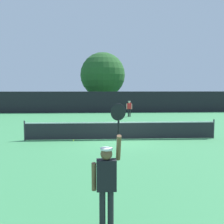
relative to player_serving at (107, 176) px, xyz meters
The scene contains 10 objects.
ground_plane 9.46m from the player_serving, 82.93° to the left, with size 120.00×120.00×0.00m, color #387F4C.
tennis_net 9.41m from the player_serving, 82.93° to the left, with size 10.46×0.08×1.07m.
perimeter_fence 26.01m from the player_serving, 87.45° to the left, with size 31.95×0.12×2.46m, color black.
player_serving is the anchor object (origin of this frame).
player_receiving 21.29m from the player_serving, 81.70° to the left, with size 0.57×0.23×1.56m.
tennis_ball 9.15m from the player_serving, 98.92° to the left, with size 0.07×0.07×0.07m, color #CCE033.
large_tree 31.00m from the player_serving, 88.69° to the left, with size 5.97×5.97×7.62m.
parked_car_near 31.98m from the player_serving, 84.16° to the left, with size 2.09×4.28×1.69m.
parked_car_mid 32.99m from the player_serving, 75.56° to the left, with size 2.18×4.32×1.69m.
parked_car_far 36.45m from the player_serving, 72.09° to the left, with size 2.00×4.24×1.69m.
Camera 1 is at (-1.36, -14.29, 2.76)m, focal length 42.50 mm.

